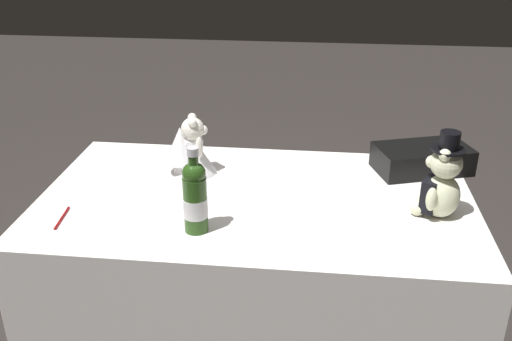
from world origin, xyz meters
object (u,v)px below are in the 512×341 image
teddy_bear_groom (440,183)px  signing_pen (62,217)px  gift_case_black (422,159)px  champagne_bottle (195,196)px  teddy_bear_bride (190,149)px

teddy_bear_groom → signing_pen: teddy_bear_groom is taller
teddy_bear_groom → gift_case_black: (0.00, 0.35, -0.07)m
teddy_bear_groom → champagne_bottle: size_ratio=1.05×
teddy_bear_groom → gift_case_black: bearing=89.7°
signing_pen → teddy_bear_bride: bearing=49.0°
gift_case_black → signing_pen: bearing=-157.2°
teddy_bear_bride → gift_case_black: 0.87m
teddy_bear_groom → signing_pen: size_ratio=2.00×
teddy_bear_bride → signing_pen: 0.52m
teddy_bear_groom → signing_pen: (-1.20, -0.16, -0.11)m
gift_case_black → teddy_bear_bride: bearing=-172.4°
teddy_bear_groom → champagne_bottle: bearing=-166.6°
signing_pen → gift_case_black: size_ratio=0.38×
champagne_bottle → gift_case_black: (0.75, 0.53, -0.07)m
teddy_bear_bride → gift_case_black: size_ratio=0.58×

